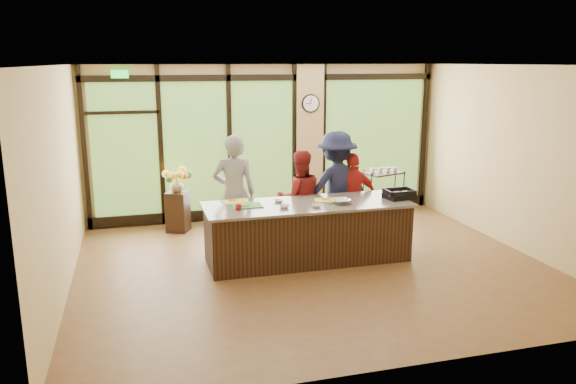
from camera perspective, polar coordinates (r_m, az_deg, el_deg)
floor at (r=8.64m, az=2.57°, el=-7.56°), size 7.00×7.00×0.00m
ceiling at (r=8.08m, az=2.79°, el=12.76°), size 7.00×7.00×0.00m
back_wall at (r=11.08m, az=-2.13°, el=5.08°), size 7.00×0.00×7.00m
left_wall at (r=7.90m, az=-22.24°, el=0.83°), size 0.00×6.00×6.00m
right_wall at (r=9.88m, az=22.40°, el=3.11°), size 0.00×6.00×6.00m
window_wall at (r=11.09m, az=-1.25°, el=4.55°), size 6.90×0.12×3.00m
island_base at (r=8.77m, az=2.00°, el=-4.20°), size 3.10×1.00×0.88m
countertop at (r=8.64m, az=2.02°, el=-1.29°), size 3.20×1.10×0.04m
wall_clock at (r=11.10m, az=2.32°, el=8.99°), size 0.36×0.04×0.36m
cook_left at (r=9.17m, az=-5.51°, el=-0.11°), size 0.76×0.56×1.92m
cook_midleft at (r=9.39m, az=1.19°, el=-0.66°), size 0.83×0.66×1.63m
cook_midright at (r=9.67m, az=6.59°, el=-0.57°), size 0.92×0.42×1.55m
cook_right at (r=9.62m, az=4.92°, el=0.50°), size 1.32×0.87×1.91m
roasting_pan at (r=9.11m, az=11.21°, el=-0.40°), size 0.48×0.40×0.08m
mixing_bowl at (r=8.64m, az=5.44°, el=-0.95°), size 0.31×0.31×0.07m
cutting_board_left at (r=8.49m, az=-4.20°, el=-1.39°), size 0.44×0.33×0.01m
cutting_board_center at (r=8.76m, az=-5.41°, el=-0.96°), size 0.43×0.35×0.01m
cutting_board_right at (r=8.83m, az=4.00°, el=-0.82°), size 0.44×0.36×0.01m
prep_bowl_near at (r=8.36m, az=-0.38°, el=-1.46°), size 0.19×0.19×0.05m
prep_bowl_mid at (r=8.41m, az=2.94°, el=-1.41°), size 0.17×0.17×0.04m
prep_bowl_far at (r=8.71m, az=-0.97°, el=-0.92°), size 0.16×0.16×0.03m
red_ramekin at (r=8.27m, az=-5.06°, el=-1.57°), size 0.10×0.10×0.08m
flower_stand at (r=10.47m, az=-11.12°, el=-1.96°), size 0.49×0.49×0.74m
flower_vase at (r=10.35m, az=-11.24°, el=0.70°), size 0.30×0.30×0.26m
bar_cart at (r=11.24m, az=9.66°, el=0.43°), size 0.85×0.64×1.03m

